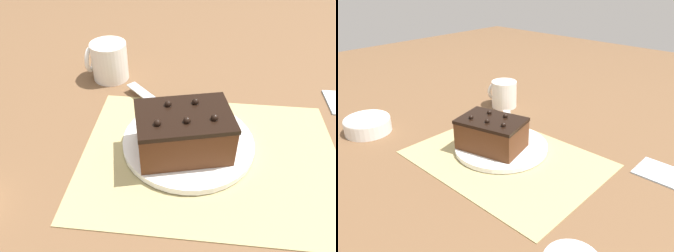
{
  "view_description": "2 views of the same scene",
  "coord_description": "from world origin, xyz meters",
  "views": [
    {
      "loc": [
        0.03,
        0.42,
        0.42
      ],
      "look_at": [
        0.08,
        -0.01,
        0.06
      ],
      "focal_mm": 35.0,
      "sensor_mm": 36.0,
      "label": 1
    },
    {
      "loc": [
        -0.48,
        0.51,
        0.43
      ],
      "look_at": [
        0.03,
        -0.04,
        0.07
      ],
      "focal_mm": 35.0,
      "sensor_mm": 36.0,
      "label": 2
    }
  ],
  "objects": [
    {
      "name": "ground_plane",
      "position": [
        0.0,
        0.0,
        0.0
      ],
      "size": [
        3.0,
        3.0,
        0.0
      ],
      "primitive_type": "plane",
      "color": "brown"
    },
    {
      "name": "placemat_woven",
      "position": [
        0.0,
        0.0,
        0.0
      ],
      "size": [
        0.46,
        0.34,
        0.0
      ],
      "primitive_type": "cube",
      "color": "tan",
      "rests_on": "ground_plane"
    },
    {
      "name": "cake_plate",
      "position": [
        0.04,
        -0.03,
        0.01
      ],
      "size": [
        0.24,
        0.24,
        0.01
      ],
      "color": "white",
      "rests_on": "placemat_woven"
    },
    {
      "name": "chocolate_cake",
      "position": [
        0.05,
        -0.0,
        0.06
      ],
      "size": [
        0.18,
        0.14,
        0.09
      ],
      "rotation": [
        0.0,
        0.0,
        0.25
      ],
      "color": "#512D19",
      "rests_on": "cake_plate"
    },
    {
      "name": "serving_knife",
      "position": [
        0.08,
        -0.09,
        0.02
      ],
      "size": [
        0.17,
        0.17,
        0.01
      ],
      "rotation": [
        0.0,
        0.0,
        3.93
      ],
      "color": "black",
      "rests_on": "cake_plate"
    },
    {
      "name": "coffee_mug",
      "position": [
        0.24,
        -0.25,
        0.04
      ],
      "size": [
        0.09,
        0.08,
        0.09
      ],
      "color": "silver",
      "rests_on": "ground_plane"
    }
  ]
}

